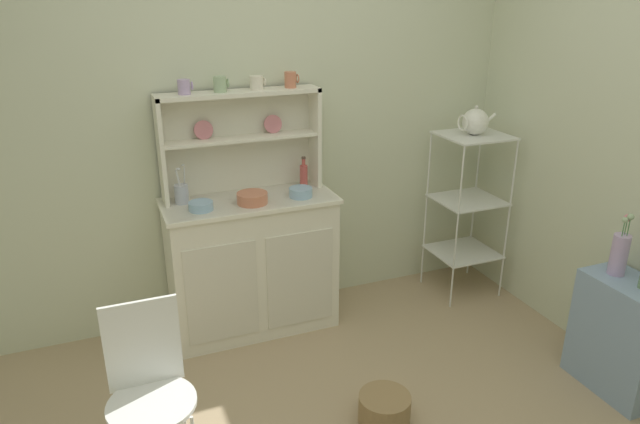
# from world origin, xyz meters

# --- Properties ---
(wall_back) EXTENTS (3.84, 0.05, 2.50)m
(wall_back) POSITION_xyz_m (0.00, 1.62, 1.25)
(wall_back) COLOR beige
(wall_back) RESTS_ON ground
(hutch_cabinet) EXTENTS (1.02, 0.45, 0.86)m
(hutch_cabinet) POSITION_xyz_m (-0.19, 1.37, 0.44)
(hutch_cabinet) COLOR silver
(hutch_cabinet) RESTS_ON ground
(hutch_shelf_unit) EXTENTS (0.95, 0.18, 0.61)m
(hutch_shelf_unit) POSITION_xyz_m (-0.19, 1.53, 1.22)
(hutch_shelf_unit) COLOR silver
(hutch_shelf_unit) RESTS_ON hutch_cabinet
(bakers_rack) EXTENTS (0.42, 0.40, 1.13)m
(bakers_rack) POSITION_xyz_m (1.30, 1.28, 0.71)
(bakers_rack) COLOR silver
(bakers_rack) RESTS_ON ground
(side_shelf_blue) EXTENTS (0.28, 0.48, 0.62)m
(side_shelf_blue) POSITION_xyz_m (1.44, 0.05, 0.31)
(side_shelf_blue) COLOR #849EBC
(side_shelf_blue) RESTS_ON ground
(wire_chair) EXTENTS (0.36, 0.36, 0.85)m
(wire_chair) POSITION_xyz_m (-0.92, 0.31, 0.52)
(wire_chair) COLOR white
(wire_chair) RESTS_ON ground
(floor_basket) EXTENTS (0.26, 0.26, 0.15)m
(floor_basket) POSITION_xyz_m (0.16, 0.27, 0.08)
(floor_basket) COLOR #93754C
(floor_basket) RESTS_ON ground
(cup_lilac_0) EXTENTS (0.08, 0.07, 0.08)m
(cup_lilac_0) POSITION_xyz_m (-0.49, 1.49, 1.51)
(cup_lilac_0) COLOR #B79ECC
(cup_lilac_0) RESTS_ON hutch_shelf_unit
(cup_sage_1) EXTENTS (0.09, 0.07, 0.09)m
(cup_sage_1) POSITION_xyz_m (-0.30, 1.49, 1.51)
(cup_sage_1) COLOR #9EB78E
(cup_sage_1) RESTS_ON hutch_shelf_unit
(cup_cream_2) EXTENTS (0.09, 0.08, 0.08)m
(cup_cream_2) POSITION_xyz_m (-0.08, 1.49, 1.51)
(cup_cream_2) COLOR silver
(cup_cream_2) RESTS_ON hutch_shelf_unit
(cup_terracotta_3) EXTENTS (0.08, 0.07, 0.09)m
(cup_terracotta_3) POSITION_xyz_m (0.12, 1.49, 1.52)
(cup_terracotta_3) COLOR #C67556
(cup_terracotta_3) RESTS_ON hutch_shelf_unit
(bowl_mixing_large) EXTENTS (0.14, 0.14, 0.05)m
(bowl_mixing_large) POSITION_xyz_m (-0.49, 1.29, 0.88)
(bowl_mixing_large) COLOR #8EB2D1
(bowl_mixing_large) RESTS_ON hutch_cabinet
(bowl_floral_medium) EXTENTS (0.18, 0.18, 0.06)m
(bowl_floral_medium) POSITION_xyz_m (-0.19, 1.29, 0.89)
(bowl_floral_medium) COLOR #C67556
(bowl_floral_medium) RESTS_ON hutch_cabinet
(bowl_cream_small) EXTENTS (0.14, 0.14, 0.06)m
(bowl_cream_small) POSITION_xyz_m (0.10, 1.29, 0.88)
(bowl_cream_small) COLOR #8EB2D1
(bowl_cream_small) RESTS_ON hutch_cabinet
(jam_bottle) EXTENTS (0.05, 0.05, 0.20)m
(jam_bottle) POSITION_xyz_m (0.18, 1.45, 0.93)
(jam_bottle) COLOR #B74C47
(jam_bottle) RESTS_ON hutch_cabinet
(utensil_jar) EXTENTS (0.08, 0.08, 0.23)m
(utensil_jar) POSITION_xyz_m (-0.57, 1.45, 0.92)
(utensil_jar) COLOR #B2B7C6
(utensil_jar) RESTS_ON hutch_cabinet
(porcelain_teapot) EXTENTS (0.26, 0.17, 0.19)m
(porcelain_teapot) POSITION_xyz_m (1.30, 1.28, 1.21)
(porcelain_teapot) COLOR white
(porcelain_teapot) RESTS_ON bakers_rack
(flower_vase) EXTENTS (0.09, 0.09, 0.34)m
(flower_vase) POSITION_xyz_m (1.44, 0.17, 0.75)
(flower_vase) COLOR #B79ECC
(flower_vase) RESTS_ON side_shelf_blue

